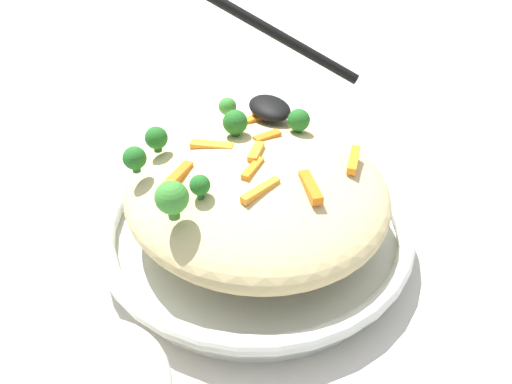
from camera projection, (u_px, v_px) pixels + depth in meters
name	position (u px, v px, depth m)	size (l,w,h in m)	color
ground_plane	(256.00, 241.00, 0.51)	(2.40, 2.40, 0.00)	beige
serving_bowl	(256.00, 227.00, 0.50)	(0.32, 0.32, 0.04)	silver
pasta_mound	(256.00, 188.00, 0.47)	(0.27, 0.25, 0.08)	#DBC689
carrot_piece_0	(261.00, 190.00, 0.40)	(0.04, 0.01, 0.01)	orange
carrot_piece_1	(264.00, 115.00, 0.52)	(0.02, 0.01, 0.01)	orange
carrot_piece_2	(267.00, 137.00, 0.47)	(0.03, 0.01, 0.01)	orange
carrot_piece_3	(253.00, 169.00, 0.43)	(0.03, 0.01, 0.01)	orange
carrot_piece_4	(177.00, 176.00, 0.42)	(0.04, 0.01, 0.01)	orange
carrot_piece_5	(311.00, 187.00, 0.41)	(0.04, 0.01, 0.01)	orange
carrot_piece_6	(249.00, 121.00, 0.50)	(0.03, 0.01, 0.01)	orange
carrot_piece_7	(354.00, 160.00, 0.45)	(0.04, 0.01, 0.01)	orange
carrot_piece_8	(254.00, 152.00, 0.44)	(0.03, 0.01, 0.01)	orange
carrot_piece_9	(212.00, 146.00, 0.46)	(0.04, 0.01, 0.01)	orange
broccoli_floret_0	(156.00, 138.00, 0.46)	(0.02, 0.02, 0.03)	#205B1C
broccoli_floret_1	(200.00, 186.00, 0.40)	(0.02, 0.02, 0.02)	#205B1C
broccoli_floret_2	(227.00, 107.00, 0.51)	(0.02, 0.02, 0.02)	#377928
broccoli_floret_3	(299.00, 120.00, 0.48)	(0.02, 0.02, 0.03)	#205B1C
broccoli_floret_4	(172.00, 198.00, 0.37)	(0.03, 0.03, 0.03)	#377928
broccoli_floret_5	(236.00, 122.00, 0.47)	(0.02, 0.02, 0.03)	#205B1C
broccoli_floret_6	(135.00, 158.00, 0.43)	(0.02, 0.02, 0.03)	#205B1C
serving_spoon	(275.00, 77.00, 0.53)	(0.16, 0.15, 0.10)	black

